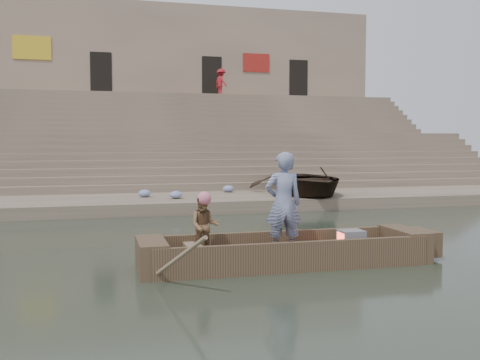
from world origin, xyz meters
name	(u,v)px	position (x,y,z in m)	size (l,w,h in m)	color
ground	(208,253)	(0.00, 0.00, 0.00)	(120.00, 120.00, 0.00)	#252F23
lower_landing	(165,203)	(0.00, 8.00, 0.20)	(32.00, 4.00, 0.40)	gray
mid_landing	(146,162)	(0.00, 15.50, 1.40)	(32.00, 3.00, 2.80)	gray
upper_landing	(136,138)	(0.00, 22.50, 2.60)	(32.00, 3.00, 5.20)	gray
ghat_steps	(143,153)	(0.00, 17.19, 1.80)	(32.00, 11.00, 5.20)	gray
building_wall	(132,94)	(0.00, 26.50, 5.60)	(32.00, 5.07, 11.20)	gray
main_rowboat	(286,259)	(1.21, -1.51, 0.11)	(5.00, 1.30, 0.22)	brown
rowboat_trim	(296,249)	(1.42, -1.51, 0.31)	(6.04, 2.63, 1.82)	brown
standing_man	(283,203)	(1.14, -1.54, 1.20)	(0.71, 0.47, 1.95)	navy
rowing_man	(204,226)	(-0.34, -1.36, 0.80)	(0.56, 0.44, 1.15)	#257039
television	(351,240)	(2.57, -1.51, 0.42)	(0.46, 0.42, 0.40)	slate
beached_rowboat	(305,181)	(5.20, 7.77, 0.92)	(3.56, 4.98, 1.03)	#2D2116
pedestrian	(221,82)	(5.19, 22.06, 6.04)	(1.08, 0.62, 1.68)	maroon
cloth_bundles	(130,194)	(-1.18, 8.03, 0.53)	(10.11, 2.77, 0.26)	#3F5999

